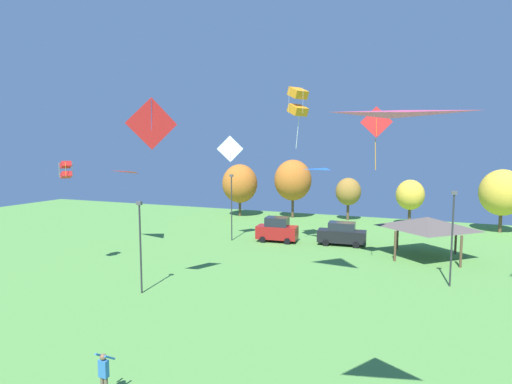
# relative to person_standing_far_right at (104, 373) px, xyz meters

# --- Properties ---
(person_standing_far_right) EXTENTS (0.52, 0.52, 1.83)m
(person_standing_far_right) POSITION_rel_person_standing_far_right_xyz_m (0.00, 0.00, 0.00)
(person_standing_far_right) COLOR brown
(person_standing_far_right) RESTS_ON ground
(kite_flying_1) EXTENTS (2.12, 2.36, 3.14)m
(kite_flying_1) POSITION_rel_person_standing_far_right_xyz_m (-4.45, 9.36, 9.90)
(kite_flying_1) COLOR red
(kite_flying_2) EXTENTS (2.03, 1.99, 5.54)m
(kite_flying_2) POSITION_rel_person_standing_far_right_xyz_m (0.48, 24.22, 12.69)
(kite_flying_2) COLOR orange
(kite_flying_3) EXTENTS (2.69, 2.18, 0.06)m
(kite_flying_3) POSITION_rel_person_standing_far_right_xyz_m (9.85, 0.05, 8.25)
(kite_flying_3) COLOR #E54C93
(kite_flying_5) EXTENTS (2.82, 2.41, 0.16)m
(kite_flying_5) POSITION_rel_person_standing_far_right_xyz_m (2.42, 27.47, 5.82)
(kite_flying_5) COLOR blue
(kite_flying_6) EXTENTS (2.29, 1.42, 2.66)m
(kite_flying_6) POSITION_rel_person_standing_far_right_xyz_m (-6.84, 25.37, 8.50)
(kite_flying_6) COLOR white
(kite_flying_8) EXTENTS (3.24, 2.61, 0.36)m
(kite_flying_8) POSITION_rel_person_standing_far_right_xyz_m (-15.21, 21.67, 5.03)
(kite_flying_8) COLOR red
(kite_flying_9) EXTENTS (2.29, 0.54, 4.71)m
(kite_flying_9) POSITION_rel_person_standing_far_right_xyz_m (7.70, 20.02, 10.24)
(kite_flying_9) COLOR red
(kite_flying_10) EXTENTS (1.02, 0.99, 1.36)m
(kite_flying_10) POSITION_rel_person_standing_far_right_xyz_m (-14.17, 11.77, 6.85)
(kite_flying_10) COLOR red
(parked_car_leftmost) EXTENTS (4.29, 2.30, 2.55)m
(parked_car_leftmost) POSITION_rel_person_standing_far_right_xyz_m (-2.51, 27.39, 0.21)
(parked_car_leftmost) COLOR maroon
(parked_car_leftmost) RESTS_ON ground
(parked_car_second_from_left) EXTENTS (4.81, 2.30, 2.29)m
(parked_car_second_from_left) POSITION_rel_person_standing_far_right_xyz_m (3.95, 28.32, 0.10)
(parked_car_second_from_left) COLOR black
(parked_car_second_from_left) RESTS_ON ground
(park_pavilion) EXTENTS (6.45, 5.93, 3.60)m
(park_pavilion) POSITION_rel_person_standing_far_right_xyz_m (11.65, 26.38, 2.04)
(park_pavilion) COLOR brown
(park_pavilion) RESTS_ON ground
(light_post_0) EXTENTS (0.36, 0.20, 6.08)m
(light_post_0) POSITION_rel_person_standing_far_right_xyz_m (-5.91, 9.81, 2.40)
(light_post_0) COLOR #2D2D33
(light_post_0) RESTS_ON ground
(light_post_1) EXTENTS (0.36, 0.20, 6.61)m
(light_post_1) POSITION_rel_person_standing_far_right_xyz_m (13.01, 18.77, 2.67)
(light_post_1) COLOR #2D2D33
(light_post_1) RESTS_ON ground
(light_post_3) EXTENTS (0.36, 0.20, 6.92)m
(light_post_3) POSITION_rel_person_standing_far_right_xyz_m (-7.10, 26.17, 2.83)
(light_post_3) COLOR #2D2D33
(light_post_3) RESTS_ON ground
(treeline_tree_0) EXTENTS (5.04, 5.04, 7.47)m
(treeline_tree_0) POSITION_rel_person_standing_far_right_xyz_m (-12.82, 41.05, 3.65)
(treeline_tree_0) COLOR brown
(treeline_tree_0) RESTS_ON ground
(treeline_tree_1) EXTENTS (5.19, 5.19, 8.15)m
(treeline_tree_1) POSITION_rel_person_standing_far_right_xyz_m (-5.35, 42.52, 4.24)
(treeline_tree_1) COLOR brown
(treeline_tree_1) RESTS_ON ground
(treeline_tree_2) EXTENTS (3.38, 3.38, 5.75)m
(treeline_tree_2) POSITION_rel_person_standing_far_right_xyz_m (2.20, 43.32, 2.84)
(treeline_tree_2) COLOR brown
(treeline_tree_2) RESTS_ON ground
(treeline_tree_3) EXTENTS (3.42, 3.42, 5.80)m
(treeline_tree_3) POSITION_rel_person_standing_far_right_xyz_m (10.02, 41.81, 2.86)
(treeline_tree_3) COLOR brown
(treeline_tree_3) RESTS_ON ground
(treeline_tree_4) EXTENTS (4.81, 4.81, 7.26)m
(treeline_tree_4) POSITION_rel_person_standing_far_right_xyz_m (19.77, 41.36, 3.57)
(treeline_tree_4) COLOR brown
(treeline_tree_4) RESTS_ON ground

